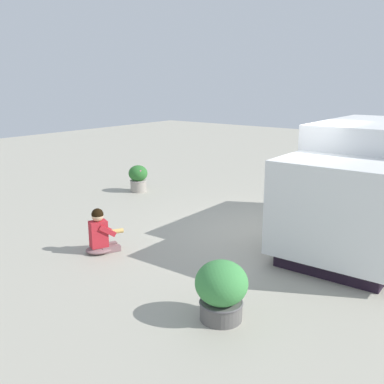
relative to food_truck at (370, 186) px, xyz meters
The scene contains 5 objects.
ground_plane 2.04m from the food_truck, 26.30° to the left, with size 40.00×40.00×0.00m, color #A8A393.
food_truck is the anchor object (origin of this frame).
person_customer 5.41m from the food_truck, 44.75° to the left, with size 0.61×0.79×0.87m.
planter_flowering_near 6.61m from the food_truck, ahead, with size 0.56×0.56×0.79m.
planter_flowering_far 4.50m from the food_truck, 82.05° to the left, with size 0.72×0.72×0.85m.
Camera 1 is at (-3.90, 8.22, 3.18)m, focal length 41.17 mm.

